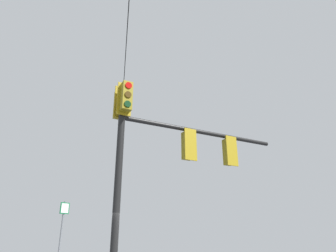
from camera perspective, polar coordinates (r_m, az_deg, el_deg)
signal_mast_assembly at (r=9.03m, az=-1.49°, el=-3.95°), size 4.33×4.73×6.28m
route_sign_primary at (r=11.77m, az=-19.97°, el=-19.54°), size 0.31×0.20×3.15m
overhead_wire_span at (r=11.47m, az=-8.31°, el=11.68°), size 30.42×13.88×1.29m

